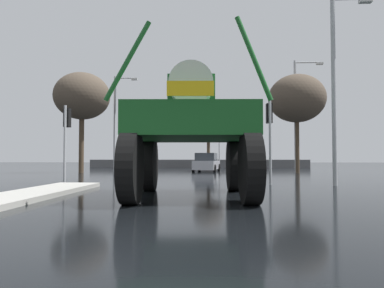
% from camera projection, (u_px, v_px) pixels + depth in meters
% --- Properties ---
extents(ground_plane, '(120.00, 120.00, 0.00)m').
position_uv_depth(ground_plane, '(187.00, 176.00, 22.33)').
color(ground_plane, black).
extents(median_island, '(1.63, 8.82, 0.15)m').
position_uv_depth(median_island, '(20.00, 196.00, 9.76)').
color(median_island, '#B2AFA8').
rests_on(median_island, ground).
extents(oversize_sprayer, '(4.15, 5.62, 4.63)m').
position_uv_depth(oversize_sprayer, '(191.00, 129.00, 10.53)').
color(oversize_sprayer, black).
rests_on(oversize_sprayer, ground).
extents(sedan_ahead, '(2.32, 4.30, 1.52)m').
position_uv_depth(sedan_ahead, '(207.00, 163.00, 29.05)').
color(sedan_ahead, '#B7B7BF').
rests_on(sedan_ahead, ground).
extents(traffic_signal_near_left, '(0.24, 0.54, 3.43)m').
position_uv_depth(traffic_signal_near_left, '(67.00, 127.00, 15.52)').
color(traffic_signal_near_left, '#A8AAAF').
rests_on(traffic_signal_near_left, ground).
extents(traffic_signal_near_right, '(0.24, 0.54, 3.56)m').
position_uv_depth(traffic_signal_near_right, '(269.00, 124.00, 15.02)').
color(traffic_signal_near_right, '#A8AAAF').
rests_on(traffic_signal_near_right, ground).
extents(traffic_signal_far_left, '(0.24, 0.55, 3.83)m').
position_uv_depth(traffic_signal_far_left, '(219.00, 139.00, 32.10)').
color(traffic_signal_far_left, '#A8AAAF').
rests_on(traffic_signal_far_left, ground).
extents(traffic_signal_far_right, '(0.24, 0.55, 3.61)m').
position_uv_depth(traffic_signal_far_right, '(137.00, 141.00, 32.53)').
color(traffic_signal_far_right, '#A8AAAF').
rests_on(traffic_signal_far_right, ground).
extents(streetlight_near_right, '(1.67, 0.24, 7.85)m').
position_uv_depth(streetlight_near_right, '(337.00, 80.00, 14.45)').
color(streetlight_near_right, '#A8AAAF').
rests_on(streetlight_near_right, ground).
extents(streetlight_far_left, '(1.94, 0.24, 7.83)m').
position_uv_depth(streetlight_far_left, '(117.00, 118.00, 28.87)').
color(streetlight_far_left, '#A8AAAF').
rests_on(streetlight_far_left, ground).
extents(streetlight_far_right, '(2.19, 0.24, 8.50)m').
position_uv_depth(streetlight_far_right, '(298.00, 110.00, 26.61)').
color(streetlight_far_right, '#A8AAAF').
rests_on(streetlight_far_right, ground).
extents(bare_tree_left, '(4.17, 4.17, 7.57)m').
position_uv_depth(bare_tree_left, '(82.00, 97.00, 26.66)').
color(bare_tree_left, '#473828').
rests_on(bare_tree_left, ground).
extents(bare_tree_right, '(4.17, 4.17, 7.28)m').
position_uv_depth(bare_tree_right, '(297.00, 99.00, 26.01)').
color(bare_tree_right, '#473828').
rests_on(bare_tree_right, ground).
extents(bare_tree_far_center, '(3.66, 3.66, 6.86)m').
position_uv_depth(bare_tree_far_center, '(208.00, 122.00, 40.89)').
color(bare_tree_far_center, '#473828').
rests_on(bare_tree_far_center, ground).
extents(roadside_barrier, '(25.05, 0.24, 0.90)m').
position_uv_depth(roadside_barrier, '(198.00, 164.00, 40.12)').
color(roadside_barrier, '#59595B').
rests_on(roadside_barrier, ground).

